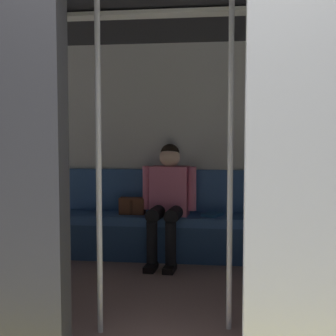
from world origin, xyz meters
TOP-DOWN VIEW (x-y plane):
  - train_car at (0.06, -1.17)m, footprint 6.40×2.69m
  - bench_seat at (0.00, -2.18)m, footprint 2.66×0.44m
  - person_seated at (0.18, -2.13)m, footprint 0.55×0.69m
  - handbag at (0.56, -2.23)m, footprint 0.26×0.15m
  - book at (-0.26, -2.22)m, footprint 0.23×0.26m
  - grab_pole_door at (0.41, -0.44)m, footprint 0.04×0.04m
  - grab_pole_far at (-0.41, -0.59)m, footprint 0.04×0.04m

SIDE VIEW (x-z plane):
  - bench_seat at x=0.00m, z-range 0.12..0.58m
  - book at x=-0.26m, z-range 0.45..0.48m
  - handbag at x=0.56m, z-range 0.45..0.62m
  - person_seated at x=0.18m, z-range 0.08..1.27m
  - grab_pole_door at x=0.41m, z-range 0.00..2.22m
  - grab_pole_far at x=-0.41m, z-range 0.00..2.22m
  - train_car at x=0.06m, z-range 0.37..2.73m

